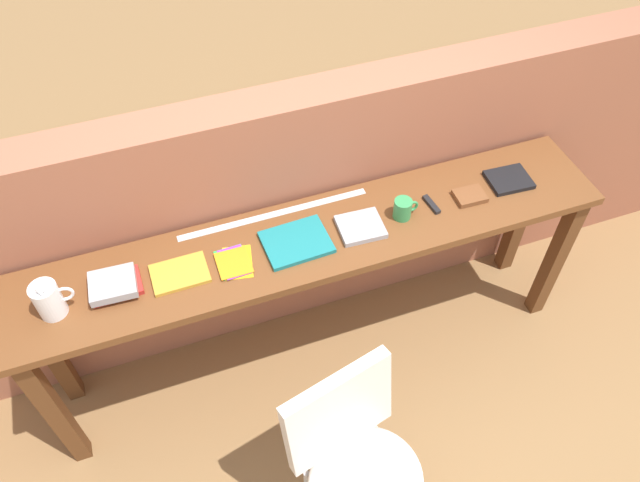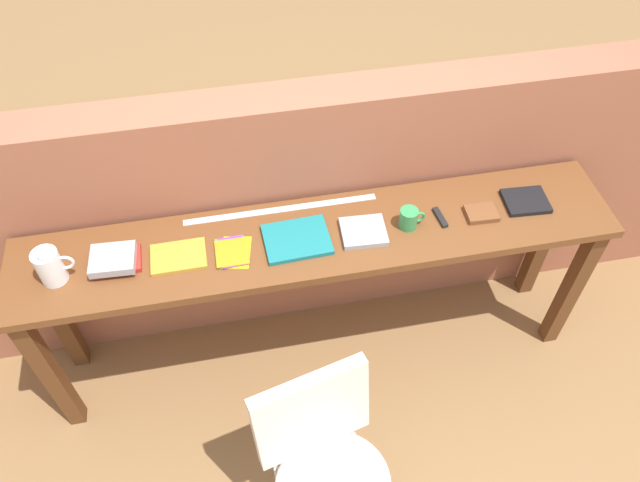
% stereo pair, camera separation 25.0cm
% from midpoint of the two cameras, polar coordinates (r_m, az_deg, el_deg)
% --- Properties ---
extents(ground_plane, '(40.00, 40.00, 0.00)m').
position_cam_midpoint_polar(ground_plane, '(3.13, -0.76, -14.29)').
color(ground_plane, olive).
extents(brick_wall_back, '(6.00, 0.20, 1.34)m').
position_cam_midpoint_polar(brick_wall_back, '(2.93, -5.03, 2.37)').
color(brick_wall_back, '#9E5B42').
rests_on(brick_wall_back, ground).
extents(sideboard, '(2.50, 0.44, 0.88)m').
position_cam_midpoint_polar(sideboard, '(2.65, -3.06, -1.63)').
color(sideboard, brown).
rests_on(sideboard, ground).
extents(chair_white_moulded, '(0.53, 0.54, 0.89)m').
position_cam_midpoint_polar(chair_white_moulded, '(2.44, 0.25, -19.38)').
color(chair_white_moulded, silver).
rests_on(chair_white_moulded, ground).
extents(pitcher_white, '(0.14, 0.10, 0.18)m').
position_cam_midpoint_polar(pitcher_white, '(2.51, -26.23, -5.01)').
color(pitcher_white, white).
rests_on(pitcher_white, sideboard).
extents(book_stack_leftmost, '(0.19, 0.16, 0.06)m').
position_cam_midpoint_polar(book_stack_leftmost, '(2.52, -21.05, -3.96)').
color(book_stack_leftmost, red).
rests_on(book_stack_leftmost, sideboard).
extents(magazine_cycling, '(0.22, 0.16, 0.02)m').
position_cam_midpoint_polar(magazine_cycling, '(2.50, -15.52, -3.06)').
color(magazine_cycling, gold).
rests_on(magazine_cycling, sideboard).
extents(pamphlet_pile_colourful, '(0.15, 0.18, 0.01)m').
position_cam_midpoint_polar(pamphlet_pile_colourful, '(2.49, -10.69, -2.09)').
color(pamphlet_pile_colourful, yellow).
rests_on(pamphlet_pile_colourful, sideboard).
extents(book_open_centre, '(0.27, 0.22, 0.02)m').
position_cam_midpoint_polar(book_open_centre, '(2.52, -5.01, -0.28)').
color(book_open_centre, '#19757A').
rests_on(book_open_centre, sideboard).
extents(book_grey_hardcover, '(0.19, 0.17, 0.02)m').
position_cam_midpoint_polar(book_grey_hardcover, '(2.56, 0.95, 1.14)').
color(book_grey_hardcover, '#9E9EA3').
rests_on(book_grey_hardcover, sideboard).
extents(mug, '(0.11, 0.08, 0.09)m').
position_cam_midpoint_polar(mug, '(2.59, 4.90, 2.81)').
color(mug, '#338C4C').
rests_on(mug, sideboard).
extents(multitool_folded, '(0.04, 0.11, 0.02)m').
position_cam_midpoint_polar(multitool_folded, '(2.67, 7.55, 3.19)').
color(multitool_folded, black).
rests_on(multitool_folded, sideboard).
extents(leather_journal_brown, '(0.13, 0.11, 0.02)m').
position_cam_midpoint_polar(leather_journal_brown, '(2.73, 11.01, 3.92)').
color(leather_journal_brown, brown).
rests_on(leather_journal_brown, sideboard).
extents(book_repair_rightmost, '(0.19, 0.16, 0.02)m').
position_cam_midpoint_polar(book_repair_rightmost, '(2.84, 14.50, 5.32)').
color(book_repair_rightmost, black).
rests_on(book_repair_rightmost, sideboard).
extents(ruler_metal_back_edge, '(0.82, 0.03, 0.00)m').
position_cam_midpoint_polar(ruler_metal_back_edge, '(2.64, -6.93, 2.29)').
color(ruler_metal_back_edge, silver).
rests_on(ruler_metal_back_edge, sideboard).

